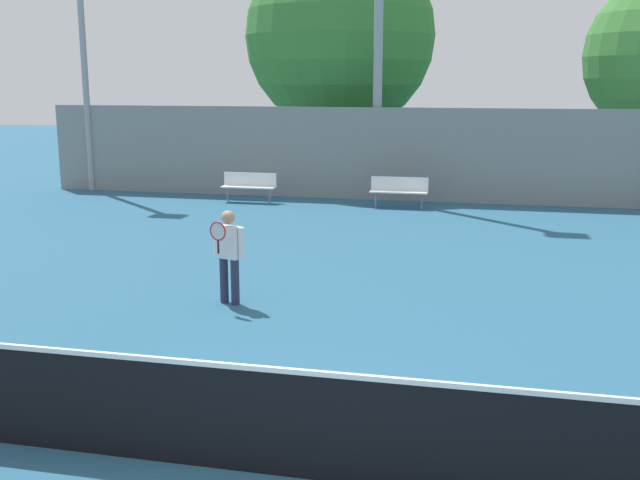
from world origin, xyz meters
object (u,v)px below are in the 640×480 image
object	(u,v)px
bench_courtside_near	(249,184)
bench_courtside_far	(399,189)
tennis_player	(228,251)
tree_green_tall	(340,36)
tennis_net	(300,423)

from	to	relation	value
bench_courtside_near	bench_courtside_far	distance (m)	4.57
tennis_player	bench_courtside_near	xyz separation A→B (m)	(-3.00, 10.23, -0.34)
tennis_player	bench_courtside_far	xyz separation A→B (m)	(1.57, 10.23, -0.34)
bench_courtside_far	tennis_player	bearing A→B (deg)	-98.71
bench_courtside_near	tree_green_tall	world-z (taller)	tree_green_tall
tennis_net	tree_green_tall	size ratio (longest dim) A/B	1.36
tennis_net	tennis_player	distance (m)	5.74
tennis_net	tree_green_tall	bearing A→B (deg)	100.40
tennis_net	bench_courtside_near	size ratio (longest dim) A/B	6.94
tennis_net	tennis_player	world-z (taller)	tennis_player
tree_green_tall	tennis_player	bearing A→B (deg)	-85.34
tennis_net	tennis_player	size ratio (longest dim) A/B	7.36
bench_courtside_near	bench_courtside_far	size ratio (longest dim) A/B	0.99
tennis_player	bench_courtside_near	size ratio (longest dim) A/B	0.94
tennis_net	tennis_player	xyz separation A→B (m)	(-2.52, 5.15, 0.35)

